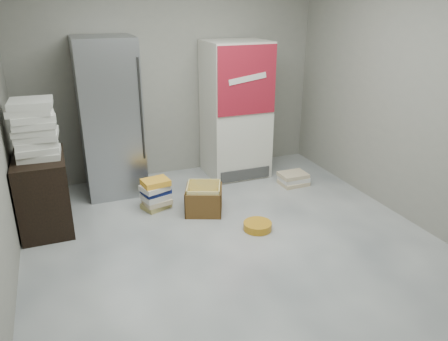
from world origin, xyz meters
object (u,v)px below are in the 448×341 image
coke_cooler (236,110)px  cardboard_box (204,201)px  steel_fridge (110,118)px  wood_shelf (44,193)px  phonebook_stack_main (156,194)px

coke_cooler → cardboard_box: bearing=-129.0°
coke_cooler → cardboard_box: 1.49m
steel_fridge → wood_shelf: (-0.83, -0.73, -0.55)m
steel_fridge → wood_shelf: size_ratio=2.37×
coke_cooler → phonebook_stack_main: 1.65m
wood_shelf → cardboard_box: 1.72m
phonebook_stack_main → cardboard_box: (0.49, -0.27, -0.05)m
phonebook_stack_main → cardboard_box: 0.57m
wood_shelf → phonebook_stack_main: size_ratio=2.17×
cardboard_box → steel_fridge: bearing=152.8°
steel_fridge → wood_shelf: bearing=-138.7°
wood_shelf → phonebook_stack_main: 1.20m
wood_shelf → cardboard_box: bearing=-8.9°
coke_cooler → phonebook_stack_main: (-1.30, -0.72, -0.72)m
wood_shelf → cardboard_box: size_ratio=1.51×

